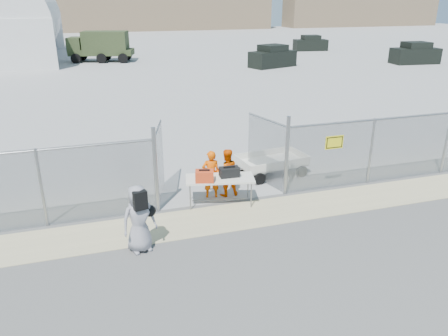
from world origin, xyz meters
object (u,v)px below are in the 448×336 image
object	(u,v)px
folding_table	(220,191)
security_worker_left	(211,174)
utility_trailer	(272,164)
security_worker_right	(226,173)
visitor	(139,219)

from	to	relation	value
folding_table	security_worker_left	size ratio (longest dim) A/B	1.31
folding_table	utility_trailer	xyz separation A→B (m)	(2.40, 1.75, -0.06)
security_worker_left	security_worker_right	xyz separation A→B (m)	(0.49, 0.00, -0.00)
folding_table	utility_trailer	size ratio (longest dim) A/B	0.66
security_worker_right	visitor	bearing A→B (deg)	39.84
utility_trailer	visitor	bearing A→B (deg)	-150.79
utility_trailer	security_worker_left	bearing A→B (deg)	-161.12
folding_table	visitor	world-z (taller)	visitor
folding_table	utility_trailer	bearing A→B (deg)	48.10
security_worker_left	utility_trailer	distance (m)	2.83
security_worker_left	visitor	xyz separation A→B (m)	(-2.46, -2.41, 0.09)
security_worker_right	utility_trailer	distance (m)	2.40
visitor	folding_table	bearing A→B (deg)	22.53
folding_table	security_worker_left	distance (m)	0.64
security_worker_left	visitor	world-z (taller)	visitor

